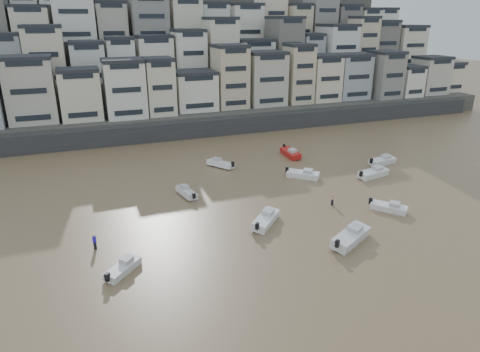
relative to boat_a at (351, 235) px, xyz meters
name	(u,v)px	position (x,y,z in m)	size (l,w,h in m)	color
harbor_wall	(199,128)	(-3.68, 48.89, 0.85)	(140.00, 3.00, 3.50)	#38383A
hillside	(176,55)	(1.05, 88.73, 12.11)	(141.04, 66.00, 50.00)	#4C4C47
boat_a	(351,235)	(0.00, 0.00, 0.00)	(6.56, 2.15, 1.79)	silver
boat_b	(389,206)	(9.27, 5.20, -0.22)	(4.92, 1.61, 1.34)	silver
boat_c	(266,218)	(-6.97, 7.32, -0.09)	(5.89, 1.93, 1.61)	white
boat_d	(374,172)	(15.20, 16.26, -0.09)	(5.90, 1.93, 1.61)	white
boat_e	(303,173)	(4.77, 19.73, -0.16)	(5.37, 1.76, 1.46)	white
boat_f	(187,191)	(-13.74, 19.12, -0.24)	(4.84, 1.58, 1.32)	silver
boat_g	(383,160)	(20.47, 20.83, -0.16)	(5.42, 1.78, 1.48)	silver
boat_h	(221,163)	(-5.53, 29.07, -0.18)	(5.26, 1.72, 1.43)	white
boat_i	(290,152)	(7.87, 30.11, -0.09)	(5.89, 1.93, 1.61)	#AE1815
boat_j	(123,267)	(-24.11, 2.74, -0.26)	(4.68, 1.53, 1.28)	silver
person_blue	(95,242)	(-26.42, 8.43, -0.03)	(0.44, 0.44, 1.74)	#2719BE
person_pink	(332,199)	(3.54, 9.38, -0.03)	(0.44, 0.44, 1.74)	tan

